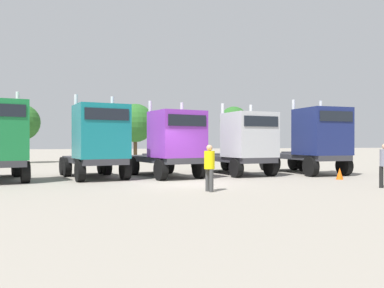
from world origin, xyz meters
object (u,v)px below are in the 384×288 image
object	(u,v)px
semi_truck_teal	(98,141)
traffic_cone_near	(340,174)
semi_truck_silver	(243,143)
semi_truck_purple	(171,144)
semi_truck_navy	(315,140)
visitor_in_hivis	(209,164)

from	to	relation	value
semi_truck_teal	traffic_cone_near	world-z (taller)	semi_truck_teal
semi_truck_silver	semi_truck_purple	bearing A→B (deg)	-92.49
semi_truck_navy	visitor_in_hivis	bearing A→B (deg)	-57.32
semi_truck_purple	visitor_in_hivis	distance (m)	6.18
traffic_cone_near	semi_truck_purple	bearing A→B (deg)	158.52
semi_truck_teal	semi_truck_silver	xyz separation A→B (m)	(8.01, 0.36, -0.11)
semi_truck_teal	visitor_in_hivis	bearing A→B (deg)	19.63
semi_truck_silver	semi_truck_navy	size ratio (longest dim) A/B	1.02
traffic_cone_near	semi_truck_teal	bearing A→B (deg)	164.43
semi_truck_navy	semi_truck_silver	bearing A→B (deg)	-101.19
semi_truck_purple	semi_truck_navy	world-z (taller)	semi_truck_navy
semi_truck_silver	semi_truck_navy	world-z (taller)	semi_truck_navy
semi_truck_navy	visitor_in_hivis	world-z (taller)	semi_truck_navy
semi_truck_navy	traffic_cone_near	size ratio (longest dim) A/B	11.01
semi_truck_purple	semi_truck_navy	distance (m)	8.53
semi_truck_silver	semi_truck_navy	bearing A→B (deg)	72.96
semi_truck_purple	semi_truck_teal	bearing A→B (deg)	-106.26
semi_truck_silver	visitor_in_hivis	world-z (taller)	semi_truck_silver
semi_truck_purple	semi_truck_silver	size ratio (longest dim) A/B	0.98
semi_truck_purple	visitor_in_hivis	xyz separation A→B (m)	(0.19, -6.13, -0.76)
visitor_in_hivis	traffic_cone_near	size ratio (longest dim) A/B	3.03
semi_truck_teal	visitor_in_hivis	xyz separation A→B (m)	(3.93, -6.25, -0.89)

